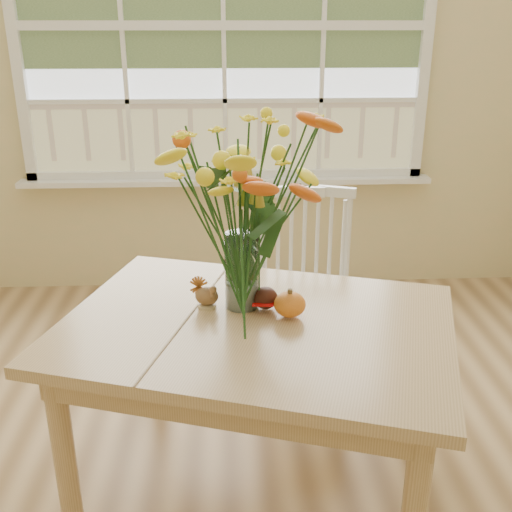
{
  "coord_description": "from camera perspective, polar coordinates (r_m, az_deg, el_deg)",
  "views": [
    {
      "loc": [
        0.01,
        -1.28,
        1.57
      ],
      "look_at": [
        0.09,
        0.46,
        0.88
      ],
      "focal_mm": 42.0,
      "sensor_mm": 36.0,
      "label": 1
    }
  ],
  "objects": [
    {
      "name": "wall_back",
      "position": [
        3.54,
        -3.05,
        17.84
      ],
      "size": [
        4.0,
        0.02,
        2.7
      ],
      "primitive_type": "cube",
      "color": "beige",
      "rests_on": "floor"
    },
    {
      "name": "window",
      "position": [
        3.49,
        -3.11,
        20.78
      ],
      "size": [
        2.42,
        0.12,
        1.74
      ],
      "color": "silver",
      "rests_on": "wall_back"
    },
    {
      "name": "dining_table",
      "position": [
        1.99,
        0.03,
        -8.57
      ],
      "size": [
        1.45,
        1.21,
        0.66
      ],
      "rotation": [
        0.0,
        0.0,
        -0.3
      ],
      "color": "tan",
      "rests_on": "floor"
    },
    {
      "name": "windsor_chair",
      "position": [
        2.59,
        4.66,
        -2.83
      ],
      "size": [
        0.43,
        0.41,
        0.9
      ],
      "rotation": [
        0.0,
        0.0,
        -0.04
      ],
      "color": "white",
      "rests_on": "floor"
    },
    {
      "name": "flower_vase",
      "position": [
        1.91,
        -1.43,
        5.7
      ],
      "size": [
        0.54,
        0.54,
        0.64
      ],
      "color": "white",
      "rests_on": "dining_table"
    },
    {
      "name": "pumpkin",
      "position": [
        1.96,
        3.23,
        -4.75
      ],
      "size": [
        0.1,
        0.1,
        0.08
      ],
      "primitive_type": "ellipsoid",
      "color": "#CA5A17",
      "rests_on": "dining_table"
    },
    {
      "name": "turkey_figurine",
      "position": [
        2.03,
        -4.71,
        -3.83
      ],
      "size": [
        0.09,
        0.07,
        0.1
      ],
      "rotation": [
        0.0,
        0.0,
        -0.17
      ],
      "color": "#CCB78C",
      "rests_on": "dining_table"
    },
    {
      "name": "dark_gourd",
      "position": [
        2.01,
        0.9,
        -4.11
      ],
      "size": [
        0.13,
        0.12,
        0.07
      ],
      "color": "#38160F",
      "rests_on": "dining_table"
    }
  ]
}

